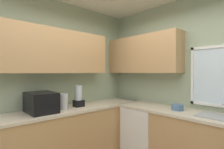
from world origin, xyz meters
TOP-DOWN VIEW (x-y plane):
  - room_shell at (-0.33, 0.43)m, footprint 3.53×3.39m
  - counter_run_left at (-1.39, 0.00)m, footprint 0.65×3.00m
  - counter_run_back at (0.21, 1.32)m, footprint 2.62×0.65m
  - dishwasher at (-0.73, 1.29)m, footprint 0.60×0.60m
  - microwave at (-1.39, -0.27)m, footprint 0.48×0.36m
  - kettle at (-1.37, 0.08)m, footprint 0.13×0.13m
  - sink_assembly at (0.48, 1.33)m, footprint 0.60×0.40m
  - bowl at (-0.13, 1.32)m, footprint 0.18×0.18m
  - blender_appliance at (-1.39, 0.36)m, footprint 0.15×0.15m

SIDE VIEW (x-z plane):
  - dishwasher at x=-0.73m, z-range 0.00..0.84m
  - counter_run_left at x=-1.39m, z-range 0.00..0.88m
  - counter_run_back at x=0.21m, z-range 0.00..0.88m
  - sink_assembly at x=0.48m, z-range 0.80..0.99m
  - bowl at x=-0.13m, z-range 0.88..0.97m
  - kettle at x=-1.37m, z-range 0.88..1.13m
  - microwave at x=-1.39m, z-range 0.88..1.17m
  - blender_appliance at x=-1.39m, z-range 0.86..1.22m
  - room_shell at x=-0.33m, z-range 0.40..3.16m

